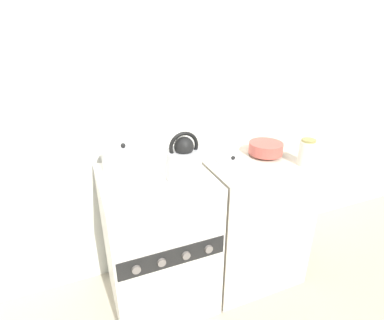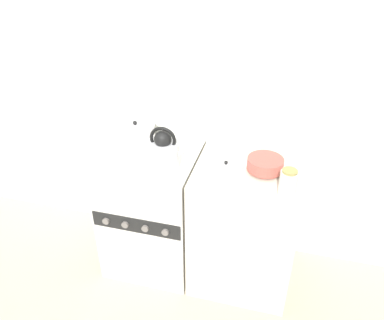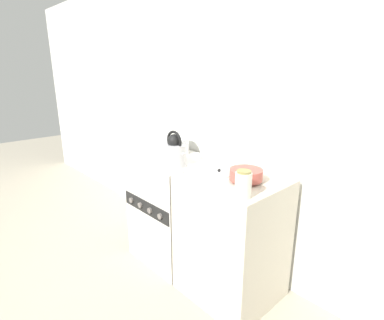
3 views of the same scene
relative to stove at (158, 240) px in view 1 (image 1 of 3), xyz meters
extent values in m
cube|color=silver|center=(0.00, 0.36, 0.80)|extent=(7.00, 0.06, 2.50)
cube|color=silver|center=(0.00, 0.00, 0.00)|extent=(0.61, 0.58, 0.89)
cube|color=black|center=(0.00, -0.29, 0.11)|extent=(0.58, 0.01, 0.11)
cylinder|color=slate|center=(-0.20, -0.30, 0.11)|extent=(0.04, 0.02, 0.04)
cylinder|color=slate|center=(-0.07, -0.30, 0.11)|extent=(0.04, 0.02, 0.04)
cylinder|color=slate|center=(0.07, -0.30, 0.11)|extent=(0.04, 0.02, 0.04)
cylinder|color=slate|center=(0.20, -0.30, 0.11)|extent=(0.04, 0.02, 0.04)
cube|color=beige|center=(0.64, 0.00, 0.00)|extent=(0.65, 0.57, 0.90)
cylinder|color=silver|center=(0.14, -0.10, 0.53)|extent=(0.19, 0.19, 0.17)
sphere|color=black|center=(0.14, -0.10, 0.64)|extent=(0.10, 0.10, 0.10)
torus|color=black|center=(0.14, -0.10, 0.64)|extent=(0.16, 0.02, 0.16)
cone|color=silver|center=(0.23, -0.10, 0.55)|extent=(0.09, 0.04, 0.07)
cylinder|color=silver|center=(-0.14, 0.13, 0.51)|extent=(0.25, 0.25, 0.13)
cylinder|color=silver|center=(-0.14, 0.13, 0.58)|extent=(0.25, 0.25, 0.01)
sphere|color=black|center=(-0.14, 0.13, 0.60)|extent=(0.03, 0.03, 0.03)
cylinder|color=#B75147|center=(0.73, 0.00, 0.46)|extent=(0.10, 0.10, 0.02)
cylinder|color=#B75147|center=(0.73, 0.00, 0.50)|extent=(0.21, 0.21, 0.07)
cylinder|color=silver|center=(0.87, -0.21, 0.52)|extent=(0.10, 0.10, 0.15)
cylinder|color=#998C4C|center=(0.87, -0.21, 0.60)|extent=(0.08, 0.08, 0.01)
cylinder|color=silver|center=(0.50, 0.00, 0.46)|extent=(0.21, 0.21, 0.01)
sphere|color=black|center=(0.50, 0.00, 0.47)|extent=(0.02, 0.02, 0.02)
camera|label=1|loc=(-0.37, -1.45, 1.20)|focal=28.00mm
camera|label=2|loc=(0.80, -1.91, 1.67)|focal=35.00mm
camera|label=3|loc=(1.83, -1.50, 1.15)|focal=28.00mm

